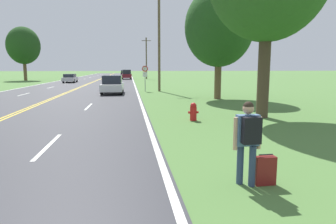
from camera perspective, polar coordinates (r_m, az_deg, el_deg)
name	(u,v)px	position (r m, az deg, el deg)	size (l,w,h in m)	color
hitchhiker_person	(248,135)	(5.95, 15.02, -4.25)	(0.56, 0.41, 1.66)	navy
suitcase	(265,171)	(6.29, 18.00, -10.56)	(0.42, 0.18, 0.62)	maroon
fire_hydrant	(193,111)	(13.05, 4.85, 0.10)	(0.45, 0.29, 0.79)	red
traffic_sign	(145,72)	(29.02, -4.40, 7.60)	(0.60, 0.10, 2.48)	gray
utility_pole_midground	(159,39)	(29.27, -1.70, 13.73)	(1.80, 0.24, 9.63)	brown
utility_pole_far	(146,58)	(60.32, -4.14, 10.27)	(1.80, 0.24, 8.11)	brown
tree_behind_sign	(219,27)	(22.51, 9.71, 15.63)	(4.93, 4.93, 7.99)	brown
tree_mid_treeline	(23,46)	(59.61, -25.84, 11.31)	(5.65, 5.65, 9.38)	brown
car_white_sedan_nearest	(112,85)	(26.89, -10.54, 5.16)	(1.90, 4.13, 1.60)	black
car_silver_sedan_approaching	(70,78)	(48.70, -18.15, 6.17)	(1.83, 4.91, 1.31)	black
car_maroon_suv_mid_near	(127,74)	(60.39, -7.89, 7.15)	(1.95, 4.95, 1.86)	black
car_black_hatchback_mid_far	(124,73)	(90.06, -8.40, 7.44)	(2.05, 3.65, 1.51)	black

